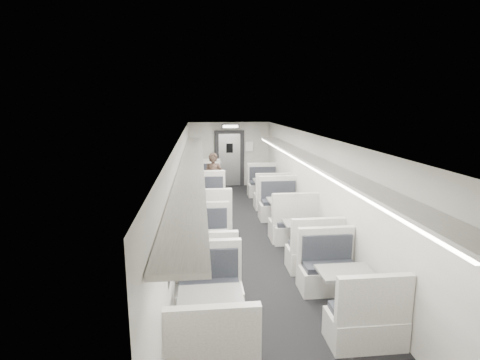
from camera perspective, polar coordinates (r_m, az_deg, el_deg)
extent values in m
cube|color=black|center=(8.59, 1.61, -9.90)|extent=(3.00, 12.00, 0.12)
cube|color=silver|center=(8.02, 1.72, 7.10)|extent=(3.00, 12.00, 0.12)
cube|color=silver|center=(14.15, -1.66, 3.96)|extent=(3.00, 0.12, 2.40)
cube|color=silver|center=(8.16, -9.27, -1.95)|extent=(0.12, 12.00, 2.40)
cube|color=silver|center=(8.56, 12.07, -1.40)|extent=(0.12, 12.00, 2.40)
cube|color=white|center=(10.94, -5.45, -3.52)|extent=(1.14, 0.64, 0.49)
cube|color=#21222C|center=(10.89, -5.49, -1.97)|extent=(1.01, 0.51, 0.11)
cube|color=white|center=(10.56, -5.50, -0.60)|extent=(1.14, 0.13, 0.76)
cube|color=white|center=(12.57, -5.56, -1.51)|extent=(1.14, 0.64, 0.49)
cube|color=#21222C|center=(12.47, -5.59, -0.22)|extent=(1.01, 0.51, 0.11)
cube|color=white|center=(12.67, -5.63, 1.46)|extent=(1.14, 0.13, 0.76)
cylinder|color=#BABABD|center=(11.72, -5.52, -1.83)|extent=(0.11, 0.11, 0.74)
cylinder|color=#BABABD|center=(11.81, -5.49, -3.51)|extent=(0.39, 0.39, 0.03)
cube|color=slate|center=(11.63, -5.56, 0.16)|extent=(0.95, 0.65, 0.04)
cube|color=white|center=(8.66, -5.24, -7.61)|extent=(1.17, 0.65, 0.49)
cube|color=#21222C|center=(8.59, -5.28, -5.63)|extent=(1.03, 0.52, 0.11)
cube|color=white|center=(8.24, -5.29, -4.00)|extent=(1.17, 0.13, 0.77)
cube|color=white|center=(10.29, -5.40, -4.46)|extent=(1.17, 0.65, 0.49)
cube|color=#21222C|center=(10.18, -5.43, -2.88)|extent=(1.03, 0.52, 0.11)
cube|color=white|center=(10.37, -5.49, -0.74)|extent=(1.17, 0.13, 0.77)
cylinder|color=#BABABD|center=(9.43, -5.34, -5.14)|extent=(0.11, 0.11, 0.76)
cylinder|color=#BABABD|center=(9.54, -5.30, -7.22)|extent=(0.40, 0.40, 0.03)
cube|color=slate|center=(9.32, -5.39, -2.64)|extent=(0.97, 0.66, 0.04)
cube|color=white|center=(6.58, -4.88, -14.40)|extent=(0.99, 0.55, 0.42)
cube|color=#21222C|center=(6.50, -4.92, -12.27)|extent=(0.88, 0.44, 0.09)
cube|color=white|center=(6.18, -4.92, -10.75)|extent=(0.99, 0.11, 0.65)
cube|color=white|center=(7.92, -5.13, -9.78)|extent=(0.99, 0.55, 0.42)
cube|color=#21222C|center=(7.80, -5.16, -8.10)|extent=(0.88, 0.44, 0.09)
cube|color=white|center=(7.93, -5.23, -5.64)|extent=(0.99, 0.11, 0.65)
cylinder|color=#BABABD|center=(7.20, -5.03, -11.06)|extent=(0.09, 0.09, 0.64)
cylinder|color=#BABABD|center=(7.33, -4.99, -13.28)|extent=(0.34, 0.34, 0.03)
cube|color=slate|center=(7.07, -5.08, -8.38)|extent=(0.82, 0.56, 0.04)
cube|color=#21222C|center=(4.52, -4.21, -23.89)|extent=(0.89, 0.44, 0.09)
cube|color=white|center=(4.17, -4.15, -22.57)|extent=(1.00, 0.11, 0.66)
cube|color=white|center=(5.88, -4.69, -17.78)|extent=(1.00, 0.56, 0.42)
cube|color=#21222C|center=(5.73, -4.72, -15.66)|extent=(0.89, 0.44, 0.09)
cube|color=white|center=(5.82, -4.83, -12.14)|extent=(1.00, 0.11, 0.66)
cylinder|color=#BABABD|center=(5.19, -4.47, -20.67)|extent=(0.09, 0.09, 0.65)
cylinder|color=#BABABD|center=(5.36, -4.42, -23.48)|extent=(0.34, 0.34, 0.03)
cube|color=slate|center=(5.01, -4.54, -17.16)|extent=(0.83, 0.57, 0.04)
cube|color=white|center=(11.26, 4.78, -3.20)|extent=(1.01, 0.56, 0.43)
cube|color=#21222C|center=(11.23, 4.78, -1.87)|extent=(0.90, 0.45, 0.10)
cube|color=white|center=(10.94, 5.03, -0.69)|extent=(1.01, 0.11, 0.67)
cube|color=white|center=(12.69, 3.52, -1.48)|extent=(1.01, 0.56, 0.43)
cube|color=#21222C|center=(12.60, 3.55, -0.35)|extent=(0.90, 0.45, 0.10)
cube|color=white|center=(12.77, 3.39, 1.13)|extent=(1.01, 0.11, 0.67)
cylinder|color=#BABABD|center=(11.95, 4.12, -1.76)|extent=(0.10, 0.10, 0.66)
cylinder|color=#BABABD|center=(12.02, 4.10, -3.22)|extent=(0.34, 0.34, 0.03)
cube|color=slate|center=(11.87, 4.14, -0.03)|extent=(0.84, 0.57, 0.04)
cube|color=white|center=(8.78, 8.07, -7.56)|extent=(1.06, 0.59, 0.45)
cube|color=#21222C|center=(8.72, 8.07, -5.78)|extent=(0.94, 0.47, 0.10)
cube|color=white|center=(8.41, 8.53, -4.32)|extent=(1.06, 0.12, 0.70)
cube|color=white|center=(10.23, 5.94, -4.71)|extent=(1.06, 0.59, 0.45)
cube|color=#21222C|center=(10.12, 6.00, -3.26)|extent=(0.94, 0.47, 0.10)
cube|color=white|center=(10.28, 5.76, -1.29)|extent=(1.06, 0.12, 0.70)
cylinder|color=#BABABD|center=(9.46, 6.94, -5.33)|extent=(0.10, 0.10, 0.69)
cylinder|color=#BABABD|center=(9.56, 6.89, -7.23)|extent=(0.36, 0.36, 0.03)
cube|color=slate|center=(9.36, 6.99, -3.07)|extent=(0.88, 0.60, 0.04)
cube|color=white|center=(7.36, 11.12, -11.67)|extent=(0.98, 0.55, 0.42)
cube|color=#21222C|center=(7.29, 11.13, -9.74)|extent=(0.87, 0.44, 0.09)
cube|color=white|center=(6.99, 11.77, -8.28)|extent=(0.98, 0.11, 0.65)
cube|color=white|center=(8.66, 8.28, -7.95)|extent=(0.98, 0.55, 0.42)
cube|color=#21222C|center=(8.55, 8.38, -6.40)|extent=(0.87, 0.44, 0.09)
cube|color=white|center=(8.68, 8.06, -4.19)|extent=(0.98, 0.11, 0.65)
cylinder|color=#BABABD|center=(7.97, 9.60, -8.92)|extent=(0.09, 0.09, 0.64)
cylinder|color=#BABABD|center=(8.08, 9.53, -10.95)|extent=(0.33, 0.33, 0.03)
cube|color=slate|center=(7.85, 9.69, -6.47)|extent=(0.82, 0.56, 0.04)
cube|color=white|center=(5.51, 18.44, -20.69)|extent=(0.97, 0.54, 0.41)
cube|color=#21222C|center=(5.40, 18.50, -18.29)|extent=(0.86, 0.43, 0.09)
cube|color=white|center=(5.10, 19.78, -16.80)|extent=(0.97, 0.11, 0.64)
cube|color=white|center=(6.65, 13.26, -14.45)|extent=(0.97, 0.54, 0.41)
cube|color=#21222C|center=(6.53, 13.45, -12.57)|extent=(0.86, 0.43, 0.09)
cube|color=white|center=(6.61, 12.92, -9.64)|extent=(0.97, 0.11, 0.64)
cylinder|color=#BABABD|center=(6.02, 15.62, -16.38)|extent=(0.09, 0.09, 0.63)
cylinder|color=#BABABD|center=(6.16, 15.46, -18.85)|extent=(0.33, 0.33, 0.03)
cube|color=slate|center=(5.86, 15.82, -13.34)|extent=(0.80, 0.55, 0.04)
imported|color=black|center=(11.39, -4.07, 0.08)|extent=(0.69, 0.56, 1.63)
cube|color=black|center=(11.46, -8.06, 2.78)|extent=(0.02, 1.18, 0.84)
cube|color=black|center=(9.29, -8.47, 0.70)|extent=(0.02, 1.18, 0.84)
cube|color=black|center=(7.15, -9.14, -2.65)|extent=(0.02, 1.18, 0.84)
cube|color=black|center=(5.05, -10.39, -8.81)|extent=(0.02, 1.18, 0.84)
cube|color=white|center=(7.71, -7.33, 2.78)|extent=(0.46, 10.40, 0.05)
cube|color=white|center=(7.72, -5.83, 2.45)|extent=(0.05, 10.20, 0.04)
cube|color=white|center=(8.06, 10.91, 3.05)|extent=(0.46, 10.40, 0.05)
cube|color=white|center=(8.01, 9.53, 2.68)|extent=(0.05, 10.20, 0.04)
cube|color=black|center=(14.05, -1.62, 3.29)|extent=(1.10, 0.10, 2.10)
cube|color=#BABABD|center=(14.03, -1.61, 3.07)|extent=(0.80, 0.05, 1.95)
cube|color=black|center=(13.93, -1.60, 4.88)|extent=(0.25, 0.02, 0.35)
cube|color=black|center=(13.44, -1.48, 8.18)|extent=(0.62, 0.10, 0.16)
cube|color=white|center=(13.38, -1.46, 8.17)|extent=(0.54, 0.02, 0.10)
cube|color=white|center=(14.05, 1.44, 5.14)|extent=(0.32, 0.02, 0.40)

